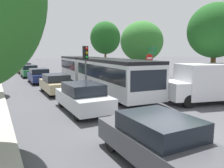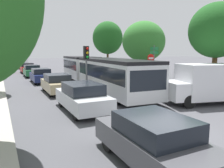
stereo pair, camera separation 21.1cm
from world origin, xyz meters
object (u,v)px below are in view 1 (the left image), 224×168
object	(u,v)px
city_bus_rear	(16,60)
queued_car_graphite	(157,140)
queued_car_silver	(83,97)
tree_right_near	(215,31)
tree_right_far	(106,39)
queued_car_navy	(39,76)
queued_car_green	(29,71)
no_entry_sign	(149,65)
queued_car_tan	(56,84)
articulated_bus	(95,70)
white_van	(209,82)
queued_car_red	(24,68)
tree_right_mid	(143,43)
traffic_light	(86,59)
direction_sign_post	(152,57)

from	to	relation	value
city_bus_rear	queued_car_graphite	size ratio (longest dim) A/B	3.00
queued_car_silver	tree_right_near	xyz separation A→B (m)	(9.38, -0.33, 3.67)
queued_car_graphite	tree_right_far	bearing A→B (deg)	-22.97
queued_car_navy	queued_car_silver	bearing A→B (deg)	-178.98
queued_car_navy	queued_car_green	world-z (taller)	queued_car_green
tree_right_far	queued_car_green	bearing A→B (deg)	179.20
no_entry_sign	tree_right_far	world-z (taller)	tree_right_far
queued_car_tan	no_entry_sign	world-z (taller)	no_entry_sign
tree_right_near	city_bus_rear	bearing A→B (deg)	104.23
queued_car_silver	queued_car_navy	bearing A→B (deg)	1.02
tree_right_near	tree_right_far	world-z (taller)	tree_right_far
queued_car_navy	no_entry_sign	xyz separation A→B (m)	(8.19, -6.75, 1.17)
queued_car_graphite	queued_car_silver	distance (m)	5.97
articulated_bus	white_van	world-z (taller)	articulated_bus
city_bus_rear	queued_car_red	xyz separation A→B (m)	(-0.02, -13.51, -0.74)
queued_car_green	tree_right_mid	size ratio (longest dim) A/B	0.67
queued_car_red	tree_right_mid	size ratio (longest dim) A/B	0.66
queued_car_tan	queued_car_navy	bearing A→B (deg)	1.69
queued_car_silver	traffic_light	size ratio (longest dim) A/B	1.24
tree_right_far	tree_right_near	bearing A→B (deg)	-92.50
articulated_bus	traffic_light	world-z (taller)	traffic_light
queued_car_tan	tree_right_far	size ratio (longest dim) A/B	0.56
traffic_light	direction_sign_post	bearing A→B (deg)	90.90
white_van	queued_car_graphite	bearing A→B (deg)	44.17
queued_car_graphite	no_entry_sign	world-z (taller)	no_entry_sign
traffic_light	queued_car_tan	bearing A→B (deg)	-151.89
queued_car_silver	white_van	bearing A→B (deg)	-102.71
queued_car_silver	no_entry_sign	size ratio (longest dim) A/B	1.49
traffic_light	tree_right_near	size ratio (longest dim) A/B	0.54
queued_car_red	queued_car_tan	bearing A→B (deg)	-178.94
queued_car_red	no_entry_sign	size ratio (longest dim) A/B	1.46
traffic_light	direction_sign_post	world-z (taller)	direction_sign_post
no_entry_sign	tree_right_mid	xyz separation A→B (m)	(2.14, 3.97, 2.11)
articulated_bus	queued_car_red	distance (m)	16.69
queued_car_tan	tree_right_far	distance (m)	16.21
no_entry_sign	queued_car_red	bearing A→B (deg)	-155.79
tree_right_near	tree_right_far	size ratio (longest dim) A/B	0.87
articulated_bus	queued_car_navy	size ratio (longest dim) A/B	4.21
articulated_bus	direction_sign_post	world-z (taller)	direction_sign_post
traffic_light	tree_right_far	bearing A→B (deg)	134.18
queued_car_navy	tree_right_far	size ratio (longest dim) A/B	0.56
white_van	queued_car_navy	bearing A→B (deg)	-46.91
queued_car_tan	tree_right_far	bearing A→B (deg)	-39.49
traffic_light	tree_right_near	xyz separation A→B (m)	(7.69, -4.13, 1.91)
queued_car_red	white_van	distance (m)	26.09
tree_right_mid	tree_right_far	bearing A→B (deg)	90.71
tree_right_far	city_bus_rear	bearing A→B (deg)	117.94
city_bus_rear	direction_sign_post	size ratio (longest dim) A/B	3.29
queued_car_green	queued_car_red	size ratio (longest dim) A/B	1.01
white_van	no_entry_sign	distance (m)	6.89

